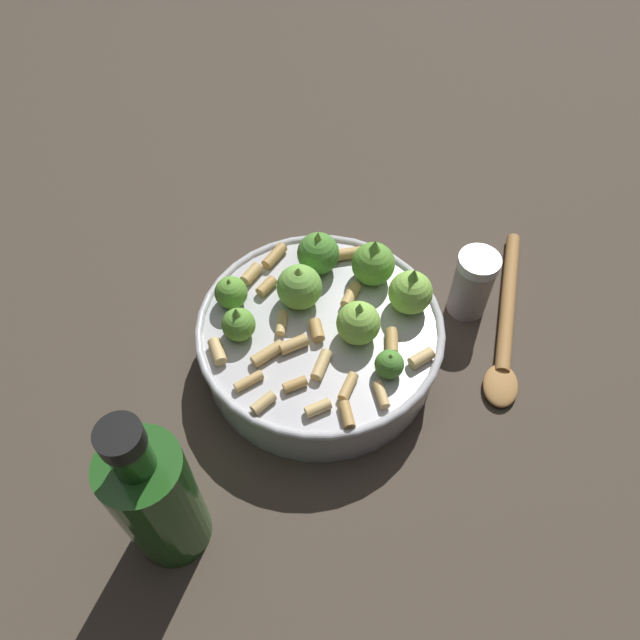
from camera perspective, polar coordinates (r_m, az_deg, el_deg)
ground_plane at (r=0.66m, az=-0.00°, el=-3.48°), size 2.40×2.40×0.00m
cooking_pan at (r=0.63m, az=0.18°, el=-1.25°), size 0.25×0.25×0.11m
pepper_shaker at (r=0.69m, az=14.05°, el=3.28°), size 0.04×0.04×0.08m
olive_oil_bottle at (r=0.52m, az=-15.04°, el=-15.82°), size 0.07×0.07×0.20m
wooden_spoon at (r=0.71m, az=16.99°, el=-0.37°), size 0.04×0.24×0.02m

